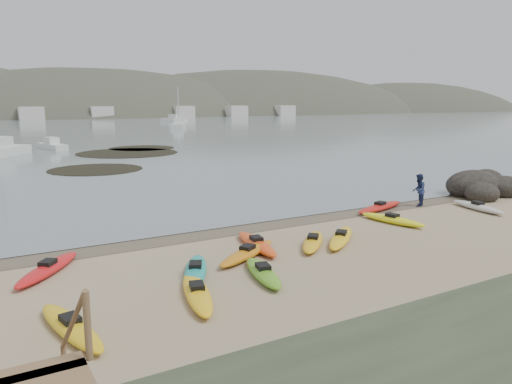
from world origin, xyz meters
TOP-DOWN VIEW (x-y plane):
  - ground at (0.00, 0.00)m, footprint 600.00×600.00m
  - wet_sand at (0.00, -0.30)m, footprint 60.00×60.00m
  - kayaks at (-1.00, -4.24)m, footprint 23.00×9.18m
  - person_east at (9.59, -1.05)m, footprint 1.09×1.03m
  - rock_cluster at (15.71, -0.67)m, footprint 5.36×3.95m
  - kelp_mats at (3.20, 32.86)m, footprint 16.94×24.37m
  - moored_boats at (2.20, 78.54)m, footprint 89.38×81.82m
  - far_hills at (39.38, 193.97)m, footprint 550.00×135.00m
  - far_town at (6.00, 145.00)m, footprint 199.00×5.00m

SIDE VIEW (x-z plane):
  - far_hills at x=39.38m, z-range -55.93..24.07m
  - ground at x=0.00m, z-range 0.00..0.00m
  - wet_sand at x=0.00m, z-range 0.00..0.00m
  - kelp_mats at x=3.20m, z-range 0.01..0.05m
  - kayaks at x=-1.00m, z-range 0.00..0.34m
  - rock_cluster at x=15.71m, z-range -0.68..1.17m
  - moored_boats at x=2.20m, z-range -0.03..1.14m
  - person_east at x=9.59m, z-range 0.00..1.77m
  - far_town at x=6.00m, z-range 0.00..4.00m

